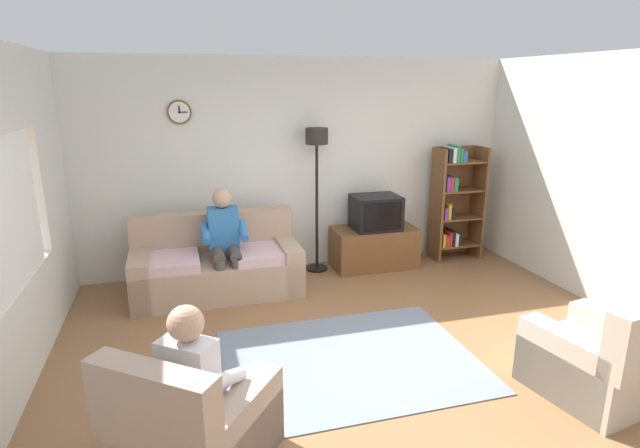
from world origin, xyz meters
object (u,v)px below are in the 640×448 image
at_px(bookshelf, 454,201).
at_px(armchair_near_bookshelf, 599,361).
at_px(floor_lamp, 317,160).
at_px(tv, 376,212).
at_px(person_in_left_armchair, 199,376).
at_px(armchair_near_window, 193,428).
at_px(person_on_couch, 225,237).
at_px(couch, 217,267).
at_px(tv_stand, 374,247).

distance_m(bookshelf, armchair_near_bookshelf, 3.35).
bearing_deg(armchair_near_bookshelf, floor_lamp, 112.63).
relative_size(tv, person_in_left_armchair, 0.54).
xyz_separation_m(bookshelf, floor_lamp, (-1.95, 0.03, 0.64)).
bearing_deg(armchair_near_bookshelf, armchair_near_window, 179.12).
relative_size(person_on_couch, person_in_left_armchair, 1.11).
bearing_deg(floor_lamp, couch, -162.90).
xyz_separation_m(floor_lamp, person_in_left_armchair, (-1.65, -3.17, -0.85)).
bearing_deg(couch, bookshelf, 6.61).
bearing_deg(armchair_near_window, couch, 82.42).
bearing_deg(floor_lamp, armchair_near_window, -117.71).
bearing_deg(bookshelf, armchair_near_bookshelf, -100.08).
bearing_deg(floor_lamp, bookshelf, -0.83).
relative_size(bookshelf, person_on_couch, 1.28).
xyz_separation_m(tv_stand, person_on_couch, (-1.99, -0.42, 0.43)).
bearing_deg(couch, tv_stand, 8.40).
height_order(person_on_couch, person_in_left_armchair, person_on_couch).
relative_size(tv, person_on_couch, 0.48).
bearing_deg(tv_stand, floor_lamp, 172.61).
height_order(bookshelf, armchair_near_bookshelf, bookshelf).
xyz_separation_m(armchair_near_window, armchair_near_bookshelf, (3.07, -0.05, 0.00)).
bearing_deg(couch, armchair_near_bookshelf, -46.89).
bearing_deg(person_in_left_armchair, tv_stand, 51.87).
relative_size(armchair_near_window, person_in_left_armchair, 1.06).
relative_size(tv_stand, armchair_near_window, 0.93).
relative_size(couch, person_on_couch, 1.54).
height_order(tv_stand, bookshelf, bookshelf).
relative_size(tv_stand, armchair_near_bookshelf, 1.08).
relative_size(couch, person_in_left_armchair, 1.70).
xyz_separation_m(tv_stand, armchair_near_window, (-2.46, -3.14, 0.02)).
xyz_separation_m(bookshelf, person_in_left_armchair, (-3.60, -3.14, -0.21)).
bearing_deg(person_in_left_armchair, floor_lamp, 62.55).
distance_m(floor_lamp, armchair_near_bookshelf, 3.74).
relative_size(bookshelf, armchair_near_bookshelf, 1.57).
height_order(floor_lamp, person_in_left_armchair, floor_lamp).
bearing_deg(person_in_left_armchair, armchair_near_window, -128.14).
distance_m(bookshelf, person_on_couch, 3.21).
bearing_deg(floor_lamp, tv, -9.18).
height_order(tv_stand, person_on_couch, person_on_couch).
bearing_deg(floor_lamp, armchair_near_bookshelf, -67.37).
xyz_separation_m(couch, bookshelf, (3.27, 0.38, 0.50)).
distance_m(tv, person_in_left_armchair, 3.89).
xyz_separation_m(tv_stand, bookshelf, (1.19, 0.07, 0.54)).
bearing_deg(bookshelf, floor_lamp, 179.17).
distance_m(couch, floor_lamp, 1.79).
bearing_deg(tv_stand, person_in_left_armchair, -128.13).
height_order(floor_lamp, person_on_couch, floor_lamp).
relative_size(tv, floor_lamp, 0.32).
bearing_deg(tv, person_on_couch, -168.79).
bearing_deg(tv_stand, tv, -90.00).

